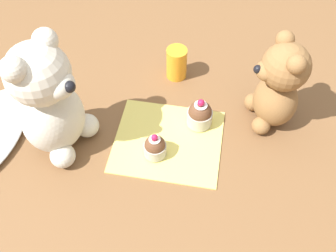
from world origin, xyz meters
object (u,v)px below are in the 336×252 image
Objects in this scene: cupcake_near_tan_bear at (200,114)px; juice_glass at (177,63)px; cupcake_near_cream_bear at (155,147)px; teddy_bear_cream at (49,101)px; teddy_bear_tan at (278,86)px.

juice_glass reaches higher than cupcake_near_tan_bear.
juice_glass is at bearing -1.43° from cupcake_near_cream_bear.
juice_glass is (0.25, -0.22, -0.09)m from teddy_bear_cream.
teddy_bear_cream is at bearing 108.82° from cupcake_near_tan_bear.
teddy_bear_cream is 3.68× the size of cupcake_near_tan_bear.
teddy_bear_cream is 1.26× the size of teddy_bear_tan.
cupcake_near_cream_bear is at bearing -72.99° from teddy_bear_cream.
juice_glass is (0.25, -0.01, 0.01)m from cupcake_near_cream_bear.
juice_glass reaches higher than cupcake_near_cream_bear.
cupcake_near_cream_bear is 0.76× the size of juice_glass.
cupcake_near_tan_bear is at bearing -90.92° from teddy_bear_tan.
teddy_bear_tan is (0.14, -0.45, -0.03)m from teddy_bear_cream.
juice_glass is (0.15, 0.08, 0.01)m from cupcake_near_tan_bear.
teddy_bear_cream is at bearing -89.16° from teddy_bear_tan.
cupcake_near_cream_bear is 0.25m from juice_glass.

